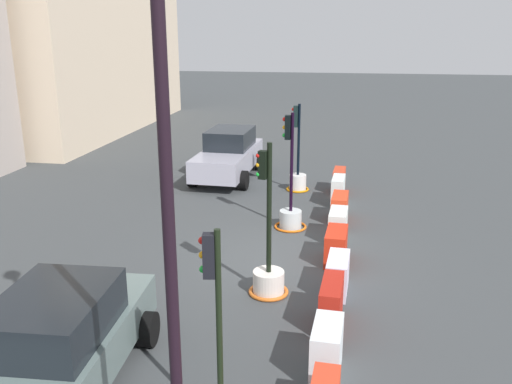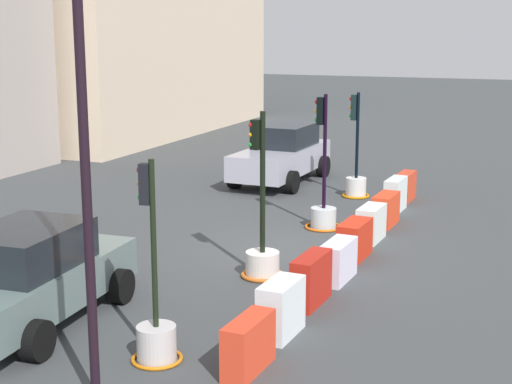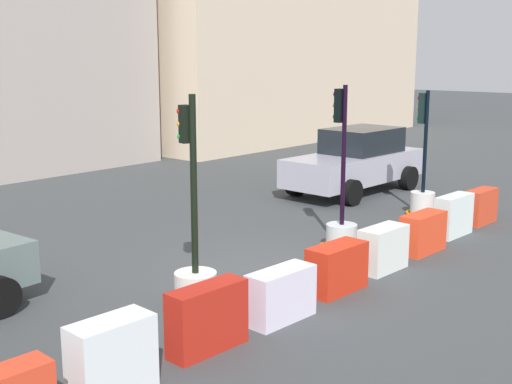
# 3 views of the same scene
# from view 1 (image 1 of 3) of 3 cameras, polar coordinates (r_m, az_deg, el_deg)

# --- Properties ---
(ground_plane) EXTENTS (120.00, 120.00, 0.00)m
(ground_plane) POSITION_cam_1_polar(r_m,az_deg,el_deg) (13.16, 2.88, -6.99)
(ground_plane) COLOR #3D4143
(traffic_light_1) EXTENTS (0.84, 0.84, 3.22)m
(traffic_light_1) POSITION_cam_1_polar(r_m,az_deg,el_deg) (11.28, 1.31, -8.49)
(traffic_light_1) COLOR silver
(traffic_light_1) RESTS_ON ground_plane
(traffic_light_2) EXTENTS (0.90, 0.90, 3.22)m
(traffic_light_2) POSITION_cam_1_polar(r_m,az_deg,el_deg) (14.94, 3.66, -1.88)
(traffic_light_2) COLOR silver
(traffic_light_2) RESTS_ON ground_plane
(traffic_light_3) EXTENTS (0.78, 0.78, 2.97)m
(traffic_light_3) POSITION_cam_1_polar(r_m,az_deg,el_deg) (18.50, 4.42, 1.77)
(traffic_light_3) COLOR silver
(traffic_light_3) RESTS_ON ground_plane
(construction_barrier_1) EXTENTS (1.00, 0.50, 0.88)m
(construction_barrier_1) POSITION_cam_1_polar(r_m,az_deg,el_deg) (8.94, 7.50, -16.27)
(construction_barrier_1) COLOR white
(construction_barrier_1) RESTS_ON ground_plane
(construction_barrier_2) EXTENTS (1.15, 0.43, 0.88)m
(construction_barrier_2) POSITION_cam_1_polar(r_m,az_deg,el_deg) (10.25, 7.96, -11.69)
(construction_barrier_2) COLOR red
(construction_barrier_2) RESTS_ON ground_plane
(construction_barrier_3) EXTENTS (1.12, 0.49, 0.76)m
(construction_barrier_3) POSITION_cam_1_polar(r_m,az_deg,el_deg) (11.54, 8.64, -8.65)
(construction_barrier_3) COLOR silver
(construction_barrier_3) RESTS_ON ground_plane
(construction_barrier_4) EXTENTS (1.12, 0.53, 0.78)m
(construction_barrier_4) POSITION_cam_1_polar(r_m,az_deg,el_deg) (12.95, 8.47, -5.70)
(construction_barrier_4) COLOR red
(construction_barrier_4) RESTS_ON ground_plane
(construction_barrier_5) EXTENTS (1.02, 0.50, 0.79)m
(construction_barrier_5) POSITION_cam_1_polar(r_m,az_deg,el_deg) (14.30, 8.67, -3.48)
(construction_barrier_5) COLOR silver
(construction_barrier_5) RESTS_ON ground_plane
(construction_barrier_6) EXTENTS (1.10, 0.49, 0.77)m
(construction_barrier_6) POSITION_cam_1_polar(r_m,az_deg,el_deg) (15.71, 8.83, -1.66)
(construction_barrier_6) COLOR #E94020
(construction_barrier_6) RESTS_ON ground_plane
(construction_barrier_7) EXTENTS (1.07, 0.43, 0.88)m
(construction_barrier_7) POSITION_cam_1_polar(r_m,az_deg,el_deg) (17.18, 8.68, 0.13)
(construction_barrier_7) COLOR white
(construction_barrier_7) RESTS_ON ground_plane
(construction_barrier_8) EXTENTS (0.99, 0.43, 0.79)m
(construction_barrier_8) POSITION_cam_1_polar(r_m,az_deg,el_deg) (18.54, 8.79, 1.23)
(construction_barrier_8) COLOR red
(construction_barrier_8) RESTS_ON ground_plane
(car_grey_saloon) EXTENTS (4.14, 2.24, 1.65)m
(car_grey_saloon) POSITION_cam_1_polar(r_m,az_deg,el_deg) (8.88, -19.93, -14.64)
(car_grey_saloon) COLOR slate
(car_grey_saloon) RESTS_ON ground_plane
(car_silver_hatchback) EXTENTS (4.61, 2.23, 1.78)m
(car_silver_hatchback) POSITION_cam_1_polar(r_m,az_deg,el_deg) (20.05, -2.92, 4.00)
(car_silver_hatchback) COLOR #AAA9BA
(car_silver_hatchback) RESTS_ON ground_plane
(building_corner_block) EXTENTS (16.66, 9.97, 11.52)m
(building_corner_block) POSITION_cam_1_polar(r_m,az_deg,el_deg) (32.35, -21.35, 16.52)
(building_corner_block) COLOR beige
(building_corner_block) RESTS_ON ground_plane
(street_lamp_post) EXTENTS (0.36, 0.36, 7.32)m
(street_lamp_post) POSITION_cam_1_polar(r_m,az_deg,el_deg) (4.88, -9.81, 8.28)
(street_lamp_post) COLOR black
(street_lamp_post) RESTS_ON ground_plane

